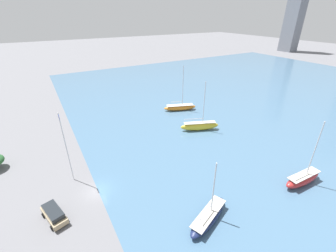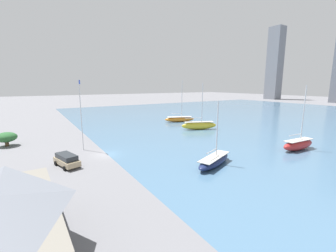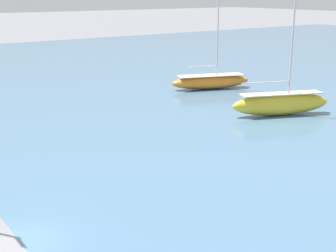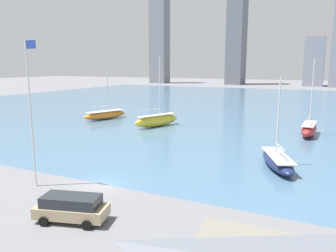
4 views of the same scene
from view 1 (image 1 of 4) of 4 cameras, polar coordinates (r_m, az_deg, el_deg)
ground_plane at (r=41.50m, az=-17.33°, el=-15.45°), size 500.00×500.00×0.00m
harbor_water at (r=84.94m, az=35.01°, el=3.28°), size 180.00×140.00×0.00m
flag_pole at (r=41.40m, az=-24.49°, el=-4.74°), size 1.24×0.14×13.19m
sailboat_navy at (r=35.53m, az=10.23°, el=-21.58°), size 5.62×9.26×9.81m
sailboat_red at (r=46.91m, az=31.07°, el=-11.36°), size 2.48×8.45×12.11m
sailboat_orange at (r=69.57m, az=3.06°, el=4.79°), size 5.52×10.07×13.58m
sailboat_yellow at (r=57.97m, az=8.03°, el=0.03°), size 5.36×9.78×12.73m
parked_suv_tan at (r=38.72m, az=-27.01°, el=-19.25°), size 5.45×3.37×1.90m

